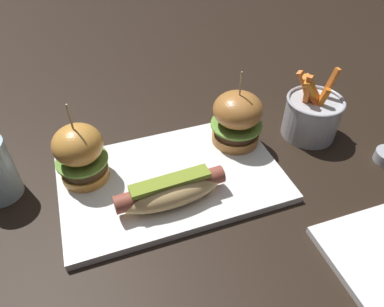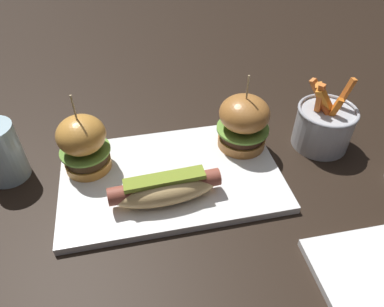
{
  "view_description": "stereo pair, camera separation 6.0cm",
  "coord_description": "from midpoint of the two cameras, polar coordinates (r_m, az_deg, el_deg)",
  "views": [
    {
      "loc": [
        -0.11,
        -0.42,
        0.45
      ],
      "look_at": [
        0.04,
        0.0,
        0.05
      ],
      "focal_mm": 32.97,
      "sensor_mm": 36.0,
      "label": 1
    },
    {
      "loc": [
        -0.05,
        -0.44,
        0.45
      ],
      "look_at": [
        0.04,
        0.0,
        0.05
      ],
      "focal_mm": 32.97,
      "sensor_mm": 36.0,
      "label": 2
    }
  ],
  "objects": [
    {
      "name": "slider_left",
      "position": [
        0.62,
        -20.34,
        -0.11
      ],
      "size": [
        0.09,
        0.09,
        0.15
      ],
      "color": "gold",
      "rests_on": "platter_main"
    },
    {
      "name": "platter_main",
      "position": [
        0.62,
        -6.07,
        -4.13
      ],
      "size": [
        0.38,
        0.24,
        0.01
      ],
      "primitive_type": "cube",
      "color": "white",
      "rests_on": "ground"
    },
    {
      "name": "ground_plane",
      "position": [
        0.63,
        -6.02,
        -4.58
      ],
      "size": [
        3.0,
        3.0,
        0.0
      ],
      "primitive_type": "plane",
      "color": "black"
    },
    {
      "name": "slider_right",
      "position": [
        0.66,
        4.73,
        5.62
      ],
      "size": [
        0.1,
        0.1,
        0.15
      ],
      "color": "#AE6F33",
      "rests_on": "platter_main"
    },
    {
      "name": "hot_dog",
      "position": [
        0.56,
        -6.52,
        -6.1
      ],
      "size": [
        0.18,
        0.07,
        0.05
      ],
      "color": "tan",
      "rests_on": "platter_main"
    },
    {
      "name": "fries_bucket",
      "position": [
        0.73,
        16.59,
        5.83
      ],
      "size": [
        0.11,
        0.11,
        0.14
      ],
      "color": "#B7BABF",
      "rests_on": "ground"
    }
  ]
}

